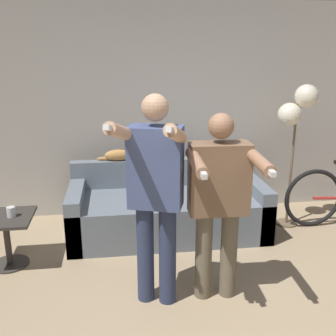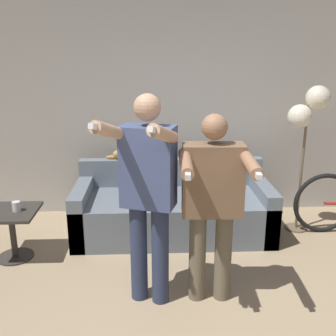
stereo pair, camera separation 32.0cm
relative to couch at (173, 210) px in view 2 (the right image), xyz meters
name	(u,v)px [view 2 (the right image)]	position (x,y,z in m)	size (l,w,h in m)	color
wall_back	(182,111)	(0.15, 0.71, 1.03)	(10.00, 0.05, 2.60)	#B7B2A8
couch	(173,210)	(0.00, 0.00, 0.00)	(2.18, 0.93, 0.78)	slate
person_left	(148,188)	(-0.27, -1.28, 0.72)	(0.61, 0.75, 1.72)	#2D3856
person_right	(212,198)	(0.24, -1.28, 0.64)	(0.56, 0.69, 1.57)	#6B604C
cat	(127,154)	(-0.53, 0.36, 0.58)	(0.42, 0.13, 0.16)	tan
floor_lamp	(308,114)	(1.47, 0.03, 1.09)	(0.44, 0.26, 1.66)	#756047
side_table	(12,224)	(-1.63, -0.51, 0.10)	(0.51, 0.51, 0.51)	#38332D
cup	(16,206)	(-1.56, -0.51, 0.29)	(0.08, 0.08, 0.10)	white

